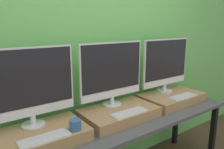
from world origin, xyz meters
TOP-DOWN VIEW (x-y plane):
  - wall_back at (0.00, 0.69)m, footprint 8.00×0.04m
  - workbench at (0.00, 0.31)m, footprint 2.33×0.62m
  - wooden_riser_left at (-0.71, 0.35)m, footprint 0.67×0.41m
  - monitor_left at (-0.71, 0.45)m, footprint 0.65×0.17m
  - keyboard_left at (-0.71, 0.21)m, footprint 0.33×0.11m
  - mug at (-0.49, 0.21)m, footprint 0.08×0.08m
  - wooden_riser_center at (0.00, 0.35)m, footprint 0.67×0.41m
  - monitor_center at (0.00, 0.45)m, footprint 0.65×0.17m
  - keyboard_center at (0.00, 0.21)m, footprint 0.33×0.11m
  - wooden_riser_right at (0.71, 0.35)m, footprint 0.67×0.41m
  - monitor_right at (0.71, 0.45)m, footprint 0.65×0.17m
  - keyboard_right at (0.71, 0.21)m, footprint 0.33×0.11m

SIDE VIEW (x-z plane):
  - workbench at x=0.00m, z-range 0.30..1.02m
  - wooden_riser_left at x=-0.71m, z-range 0.72..0.81m
  - wooden_riser_center at x=0.00m, z-range 0.72..0.81m
  - wooden_riser_right at x=0.71m, z-range 0.72..0.81m
  - keyboard_left at x=-0.71m, z-range 0.81..0.83m
  - keyboard_center at x=0.00m, z-range 0.81..0.83m
  - keyboard_right at x=0.71m, z-range 0.81..0.83m
  - mug at x=-0.49m, z-range 0.81..0.89m
  - monitor_left at x=-0.71m, z-range 0.84..1.41m
  - monitor_center at x=0.00m, z-range 0.84..1.41m
  - monitor_right at x=0.71m, z-range 0.84..1.41m
  - wall_back at x=0.00m, z-range 0.00..2.60m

